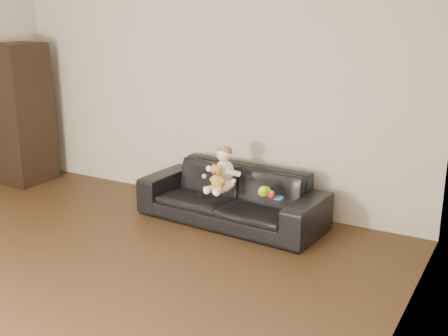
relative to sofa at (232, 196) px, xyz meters
The scene contains 11 objects.
floor 2.34m from the sofa, 104.53° to the right, with size 5.50×5.50×0.00m, color #3D2815.
wall_back 1.28m from the sofa, 139.38° to the left, with size 5.00×5.00×0.00m, color #B5AB98.
wall_right 3.13m from the sofa, 49.57° to the right, with size 5.50×5.50×0.00m, color #B5AB98.
sofa is the anchor object (origin of this frame).
cabinet 2.91m from the sofa, behind, with size 0.42×0.58×1.69m, color black.
shelf_item 2.99m from the sofa, behind, with size 0.18×0.25×0.28m, color silver.
baby 0.30m from the sofa, 109.02° to the right, with size 0.33×0.40×0.44m.
teddy_bear 0.35m from the sofa, 96.13° to the right, with size 0.16×0.16×0.24m.
toy_green 0.44m from the sofa, 12.42° to the right, with size 0.12×0.15×0.10m, color #BDE31A.
toy_rattle 0.52m from the sofa, 13.62° to the right, with size 0.07×0.07×0.07m, color red.
toy_blue_disc 0.56m from the sofa, ahead, with size 0.10×0.10×0.01m, color #1B9CD8.
Camera 1 is at (3.13, -2.42, 2.10)m, focal length 45.00 mm.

